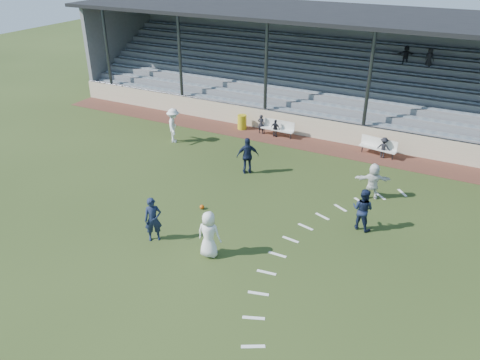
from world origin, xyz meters
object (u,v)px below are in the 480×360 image
at_px(football, 202,207).
at_px(trash_bin, 242,122).
at_px(bench_left, 278,127).
at_px(player_white_lead, 209,234).
at_px(bench_right, 379,145).
at_px(player_navy_lead, 153,220).

bearing_deg(football, trash_bin, 106.70).
bearing_deg(trash_bin, bench_left, -0.96).
bearing_deg(trash_bin, player_white_lead, -68.33).
height_order(football, player_white_lead, player_white_lead).
relative_size(football, player_white_lead, 0.11).
height_order(bench_left, bench_right, same).
bearing_deg(player_navy_lead, bench_left, 49.98).
distance_m(football, player_white_lead, 3.46).
xyz_separation_m(bench_left, player_white_lead, (2.37, -11.98, 0.33)).
bearing_deg(bench_right, bench_left, -171.88).
distance_m(bench_right, trash_bin, 8.29).
bearing_deg(player_white_lead, bench_right, -113.13).
bearing_deg(bench_right, trash_bin, -171.86).
bearing_deg(bench_left, bench_right, -0.12).
relative_size(bench_right, football, 10.42).
distance_m(bench_left, trash_bin, 2.41).
distance_m(bench_right, football, 10.70).
height_order(bench_right, player_navy_lead, player_navy_lead).
relative_size(player_white_lead, player_navy_lead, 1.01).
xyz_separation_m(player_white_lead, player_navy_lead, (-2.42, -0.09, -0.01)).
xyz_separation_m(bench_right, player_white_lead, (-3.51, -11.87, 0.33)).
height_order(trash_bin, player_navy_lead, player_navy_lead).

